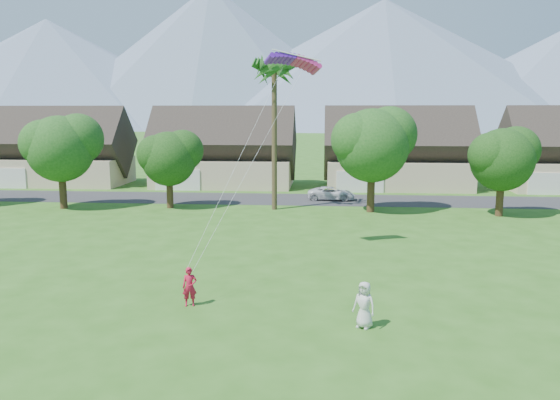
# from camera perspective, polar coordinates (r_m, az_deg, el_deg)

# --- Properties ---
(ground) EXTENTS (500.00, 500.00, 0.00)m
(ground) POSITION_cam_1_polar(r_m,az_deg,el_deg) (18.73, -2.63, -16.56)
(ground) COLOR #2D6019
(ground) RESTS_ON ground
(street) EXTENTS (90.00, 7.00, 0.01)m
(street) POSITION_cam_1_polar(r_m,az_deg,el_deg) (51.42, 2.20, 0.07)
(street) COLOR #2D2D30
(street) RESTS_ON ground
(kite_flyer) EXTENTS (0.68, 0.52, 1.68)m
(kite_flyer) POSITION_cam_1_polar(r_m,az_deg,el_deg) (23.63, -9.42, -8.93)
(kite_flyer) COLOR #BB1533
(kite_flyer) RESTS_ON ground
(watcher) EXTENTS (1.05, 0.93, 1.80)m
(watcher) POSITION_cam_1_polar(r_m,az_deg,el_deg) (21.30, 8.79, -10.77)
(watcher) COLOR silver
(watcher) RESTS_ON ground
(parked_car) EXTENTS (4.57, 2.39, 1.23)m
(parked_car) POSITION_cam_1_polar(r_m,az_deg,el_deg) (51.29, 5.41, 0.70)
(parked_car) COLOR silver
(parked_car) RESTS_ON ground
(mountain_ridge) EXTENTS (540.00, 240.00, 70.00)m
(mountain_ridge) POSITION_cam_1_polar(r_m,az_deg,el_deg) (277.64, 6.58, 13.42)
(mountain_ridge) COLOR slate
(mountain_ridge) RESTS_ON ground
(houses_row) EXTENTS (72.75, 8.19, 8.86)m
(houses_row) POSITION_cam_1_polar(r_m,az_deg,el_deg) (59.93, 3.08, 4.66)
(houses_row) COLOR beige
(houses_row) RESTS_ON ground
(tree_row) EXTENTS (62.27, 6.67, 8.45)m
(tree_row) POSITION_cam_1_polar(r_m,az_deg,el_deg) (44.89, 0.43, 5.02)
(tree_row) COLOR #47301C
(tree_row) RESTS_ON ground
(fan_palm) EXTENTS (3.00, 3.00, 13.80)m
(fan_palm) POSITION_cam_1_polar(r_m,az_deg,el_deg) (45.58, -0.61, 13.78)
(fan_palm) COLOR #4C3D26
(fan_palm) RESTS_ON ground
(parafoil_kite) EXTENTS (3.29, 1.51, 0.50)m
(parafoil_kite) POSITION_cam_1_polar(r_m,az_deg,el_deg) (31.22, 1.41, 14.44)
(parafoil_kite) COLOR #5A17B3
(parafoil_kite) RESTS_ON ground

